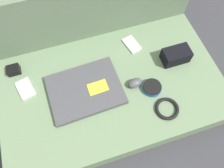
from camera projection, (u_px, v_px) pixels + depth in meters
ground_plane at (112, 97)px, 1.16m from camera, size 8.00×8.00×0.00m
couch_seat at (112, 92)px, 1.10m from camera, size 1.06×0.62×0.14m
couch_backrest at (88, 11)px, 1.13m from camera, size 1.06×0.20×0.45m
laptop at (85, 90)px, 1.01m from camera, size 0.34×0.27×0.03m
computer_mouse at (135, 83)px, 1.02m from camera, size 0.07×0.05×0.04m
speaker_puck at (152, 88)px, 1.02m from camera, size 0.09×0.09×0.02m
phone_silver at (25, 89)px, 1.02m from camera, size 0.09×0.11×0.01m
phone_black at (132, 44)px, 1.14m from camera, size 0.08×0.11×0.01m
camera_pouch at (176, 55)px, 1.07m from camera, size 0.13×0.08×0.07m
charger_brick at (14, 70)px, 1.05m from camera, size 0.06×0.05×0.04m
cable_coil at (167, 109)px, 0.97m from camera, size 0.11×0.11×0.02m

